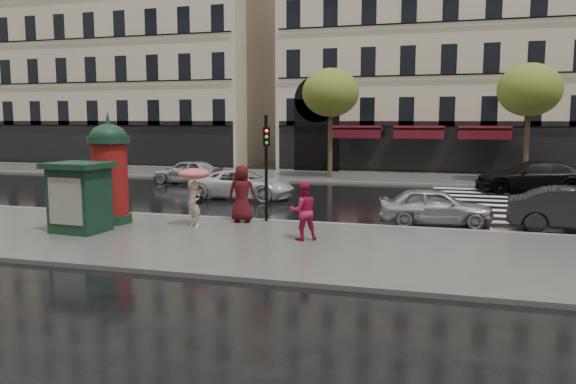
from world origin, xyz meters
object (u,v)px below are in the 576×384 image
(woman_umbrella, at_px, (194,187))
(car_far_silver, at_px, (188,172))
(car_white, at_px, (242,184))
(car_silver, at_px, (435,206))
(traffic_light, at_px, (266,157))
(car_black, at_px, (532,177))
(morris_column, at_px, (110,170))
(woman_red, at_px, (303,211))
(newsstand, at_px, (80,196))
(man_burgundy, at_px, (242,193))

(woman_umbrella, xyz_separation_m, car_far_silver, (-6.20, 12.18, -0.73))
(car_white, bearing_deg, car_silver, -115.38)
(traffic_light, bearing_deg, car_black, 50.10)
(car_far_silver, bearing_deg, car_black, 99.89)
(morris_column, height_order, car_silver, morris_column)
(woman_red, distance_m, newsstand, 6.98)
(woman_umbrella, bearing_deg, newsstand, -150.27)
(newsstand, relative_size, car_black, 0.40)
(man_burgundy, relative_size, morris_column, 0.52)
(newsstand, bearing_deg, woman_red, 6.30)
(morris_column, bearing_deg, newsstand, -91.18)
(traffic_light, bearing_deg, woman_umbrella, -140.79)
(woman_red, xyz_separation_m, car_black, (8.01, 14.47, -0.19))
(morris_column, relative_size, car_silver, 0.98)
(woman_umbrella, relative_size, car_far_silver, 0.49)
(man_burgundy, bearing_deg, car_silver, -175.11)
(traffic_light, distance_m, car_far_silver, 13.46)
(newsstand, height_order, car_far_silver, newsstand)
(car_white, bearing_deg, woman_umbrella, -170.31)
(woman_umbrella, relative_size, woman_red, 1.16)
(man_burgundy, bearing_deg, woman_umbrella, 35.35)
(car_white, bearing_deg, morris_column, 166.87)
(morris_column, height_order, car_white, morris_column)
(man_burgundy, bearing_deg, newsstand, 23.96)
(car_silver, distance_m, car_white, 9.61)
(car_silver, distance_m, car_far_silver, 16.44)
(morris_column, xyz_separation_m, car_white, (1.90, 7.50, -1.25))
(traffic_light, xyz_separation_m, car_far_silver, (-8.13, 10.60, -1.63))
(traffic_light, bearing_deg, car_far_silver, 127.49)
(car_black, bearing_deg, car_far_silver, -92.71)
(morris_column, bearing_deg, traffic_light, 19.10)
(woman_umbrella, distance_m, car_black, 18.00)
(car_silver, bearing_deg, morris_column, 101.08)
(traffic_light, xyz_separation_m, newsstand, (-4.98, -3.32, -1.08))
(woman_umbrella, bearing_deg, car_white, 98.60)
(woman_umbrella, distance_m, man_burgundy, 1.74)
(car_black, xyz_separation_m, car_far_silver, (-18.10, -1.31, -0.09))
(car_silver, height_order, car_white, car_white)
(traffic_light, distance_m, car_white, 6.74)
(man_burgundy, distance_m, newsstand, 5.17)
(traffic_light, bearing_deg, newsstand, -146.32)
(morris_column, relative_size, traffic_light, 1.04)
(man_burgundy, xyz_separation_m, car_far_silver, (-7.37, 10.94, -0.41))
(car_silver, bearing_deg, car_white, 57.59)
(woman_umbrella, xyz_separation_m, car_silver, (7.49, 3.08, -0.77))
(woman_red, bearing_deg, woman_umbrella, -43.18)
(woman_umbrella, height_order, morris_column, morris_column)
(newsstand, distance_m, car_white, 9.32)
(woman_umbrella, relative_size, newsstand, 0.91)
(man_burgundy, bearing_deg, car_white, -80.79)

